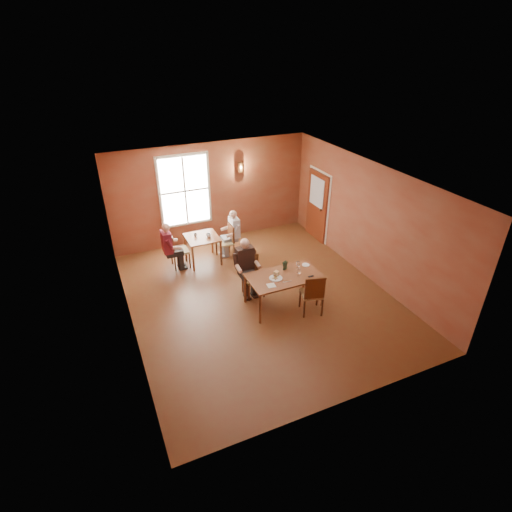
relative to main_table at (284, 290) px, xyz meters
name	(u,v)px	position (x,y,z in m)	size (l,w,h in m)	color
ground	(259,297)	(-0.41, 0.49, -0.39)	(6.00, 7.00, 0.01)	brown
wall_back	(211,193)	(-0.41, 3.99, 1.11)	(6.00, 0.04, 3.00)	brown
wall_front	(351,337)	(-0.41, -3.01, 1.11)	(6.00, 0.04, 3.00)	brown
wall_left	(123,270)	(-3.41, 0.49, 1.11)	(0.04, 7.00, 3.00)	brown
wall_right	(368,221)	(2.59, 0.49, 1.11)	(0.04, 7.00, 3.00)	brown
ceiling	(260,179)	(-0.41, 0.49, 2.61)	(6.00, 7.00, 0.04)	white
window	(185,191)	(-1.21, 3.94, 1.31)	(1.36, 0.10, 1.96)	white
door	(317,206)	(2.53, 2.79, 0.66)	(0.12, 1.04, 2.10)	maroon
wall_sconce	(240,167)	(0.49, 3.89, 1.81)	(0.16, 0.16, 0.28)	brown
main_table	(284,290)	(0.00, 0.00, 0.00)	(1.68, 0.95, 0.79)	brown
chair_diner_main	(253,277)	(-0.50, 0.65, 0.11)	(0.44, 0.44, 1.00)	#503013
diner_main	(254,271)	(-0.50, 0.62, 0.30)	(0.55, 0.55, 1.39)	#382A1E
chair_empty	(312,293)	(0.44, -0.51, 0.12)	(0.46, 0.46, 1.03)	brown
plate_food	(276,278)	(-0.23, -0.02, 0.41)	(0.30, 0.30, 0.04)	silver
sandwich	(276,274)	(-0.19, 0.04, 0.46)	(0.10, 0.10, 0.12)	tan
goblet_a	(298,265)	(0.42, 0.14, 0.50)	(0.09, 0.09, 0.22)	white
goblet_c	(299,273)	(0.28, -0.16, 0.50)	(0.09, 0.09, 0.21)	white
menu_stand	(285,265)	(0.15, 0.25, 0.50)	(0.13, 0.06, 0.21)	#1E3825
knife	(287,282)	(-0.05, -0.25, 0.40)	(0.21, 0.02, 0.00)	silver
napkin	(271,285)	(-0.45, -0.24, 0.40)	(0.18, 0.18, 0.01)	silver
side_plate	(306,265)	(0.69, 0.22, 0.40)	(0.18, 0.18, 0.01)	silver
sunglasses	(311,276)	(0.54, -0.27, 0.40)	(0.14, 0.04, 0.02)	black
second_table	(203,249)	(-1.13, 2.72, -0.01)	(0.87, 0.87, 0.77)	brown
chair_diner_white	(225,242)	(-0.48, 2.72, 0.09)	(0.43, 0.43, 0.98)	#432815
diner_white	(226,236)	(-0.45, 2.72, 0.26)	(0.52, 0.52, 1.30)	white
chair_diner_maroon	(180,250)	(-1.78, 2.72, 0.11)	(0.45, 0.45, 1.01)	brown
diner_maroon	(178,245)	(-1.81, 2.72, 0.28)	(0.54, 0.54, 1.34)	#551821
cup_a	(209,235)	(-0.97, 2.64, 0.43)	(0.13, 0.13, 0.10)	silver
cup_b	(195,235)	(-1.29, 2.82, 0.42)	(0.10, 0.10, 0.09)	white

